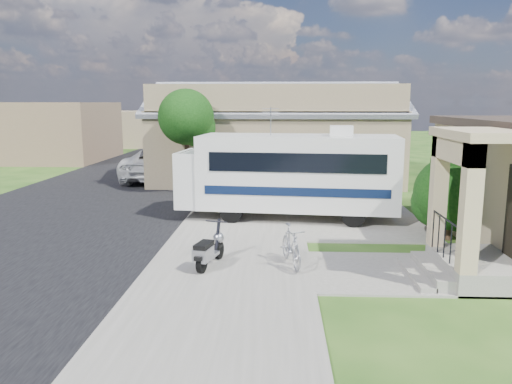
{
  "coord_description": "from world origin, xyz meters",
  "views": [
    {
      "loc": [
        0.2,
        -12.39,
        3.97
      ],
      "look_at": [
        -0.5,
        2.5,
        1.3
      ],
      "focal_mm": 35.0,
      "sensor_mm": 36.0,
      "label": 1
    }
  ],
  "objects_px": {
    "van": "(181,151)",
    "shrub": "(453,190)",
    "motorhome": "(290,172)",
    "garden_hose": "(423,264)",
    "pickup_truck": "(165,163)",
    "bicycle": "(291,248)",
    "scooter": "(209,251)"
  },
  "relations": [
    {
      "from": "garden_hose",
      "to": "motorhome",
      "type": "bearing_deg",
      "value": 122.11
    },
    {
      "from": "garden_hose",
      "to": "bicycle",
      "type": "bearing_deg",
      "value": -176.81
    },
    {
      "from": "bicycle",
      "to": "pickup_truck",
      "type": "height_order",
      "value": "pickup_truck"
    },
    {
      "from": "shrub",
      "to": "pickup_truck",
      "type": "height_order",
      "value": "shrub"
    },
    {
      "from": "scooter",
      "to": "van",
      "type": "bearing_deg",
      "value": 116.92
    },
    {
      "from": "pickup_truck",
      "to": "van",
      "type": "height_order",
      "value": "pickup_truck"
    },
    {
      "from": "shrub",
      "to": "garden_hose",
      "type": "xyz_separation_m",
      "value": [
        -1.51,
        -2.63,
        -1.4
      ]
    },
    {
      "from": "scooter",
      "to": "pickup_truck",
      "type": "bearing_deg",
      "value": 121.07
    },
    {
      "from": "scooter",
      "to": "bicycle",
      "type": "bearing_deg",
      "value": 20.07
    },
    {
      "from": "scooter",
      "to": "garden_hose",
      "type": "relative_size",
      "value": 4.01
    },
    {
      "from": "scooter",
      "to": "bicycle",
      "type": "xyz_separation_m",
      "value": [
        1.98,
        0.21,
        0.03
      ]
    },
    {
      "from": "pickup_truck",
      "to": "garden_hose",
      "type": "bearing_deg",
      "value": 128.77
    },
    {
      "from": "motorhome",
      "to": "bicycle",
      "type": "relative_size",
      "value": 4.58
    },
    {
      "from": "motorhome",
      "to": "pickup_truck",
      "type": "height_order",
      "value": "motorhome"
    },
    {
      "from": "pickup_truck",
      "to": "van",
      "type": "bearing_deg",
      "value": -81.99
    },
    {
      "from": "scooter",
      "to": "garden_hose",
      "type": "bearing_deg",
      "value": 18.39
    },
    {
      "from": "shrub",
      "to": "van",
      "type": "relative_size",
      "value": 0.51
    },
    {
      "from": "motorhome",
      "to": "bicycle",
      "type": "height_order",
      "value": "motorhome"
    },
    {
      "from": "shrub",
      "to": "pickup_truck",
      "type": "xyz_separation_m",
      "value": [
        -11.04,
        11.15,
        -0.59
      ]
    },
    {
      "from": "garden_hose",
      "to": "pickup_truck",
      "type": "bearing_deg",
      "value": 124.66
    },
    {
      "from": "van",
      "to": "shrub",
      "type": "bearing_deg",
      "value": -59.83
    },
    {
      "from": "pickup_truck",
      "to": "van",
      "type": "relative_size",
      "value": 1.13
    },
    {
      "from": "shrub",
      "to": "scooter",
      "type": "xyz_separation_m",
      "value": [
        -6.74,
        -3.01,
        -1.02
      ]
    },
    {
      "from": "shrub",
      "to": "van",
      "type": "xyz_separation_m",
      "value": [
        -11.52,
        18.1,
        -0.66
      ]
    },
    {
      "from": "motorhome",
      "to": "shrub",
      "type": "xyz_separation_m",
      "value": [
        4.69,
        -2.44,
        -0.14
      ]
    },
    {
      "from": "scooter",
      "to": "pickup_truck",
      "type": "height_order",
      "value": "pickup_truck"
    },
    {
      "from": "scooter",
      "to": "van",
      "type": "relative_size",
      "value": 0.28
    },
    {
      "from": "van",
      "to": "motorhome",
      "type": "bearing_deg",
      "value": -68.75
    },
    {
      "from": "motorhome",
      "to": "van",
      "type": "height_order",
      "value": "motorhome"
    },
    {
      "from": "bicycle",
      "to": "garden_hose",
      "type": "distance_m",
      "value": 3.27
    },
    {
      "from": "shrub",
      "to": "van",
      "type": "distance_m",
      "value": 21.46
    },
    {
      "from": "pickup_truck",
      "to": "garden_hose",
      "type": "distance_m",
      "value": 16.77
    }
  ]
}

